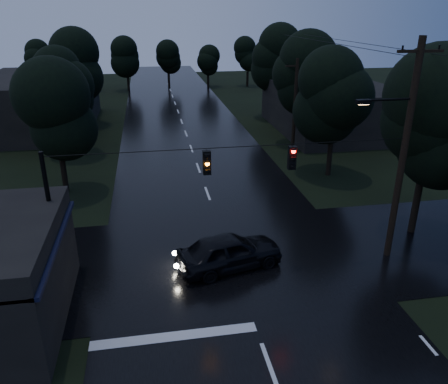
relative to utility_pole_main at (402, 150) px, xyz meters
name	(u,v)px	position (x,y,z in m)	size (l,w,h in m)	color
main_road	(191,149)	(-7.41, 19.00, -5.26)	(12.00, 120.00, 0.02)	black
cross_street	(231,258)	(-7.41, 1.00, -5.26)	(60.00, 9.00, 0.02)	black
building_far_right	(331,108)	(6.59, 23.00, -3.06)	(10.00, 14.00, 4.40)	black
building_far_left	(39,102)	(-21.41, 29.00, -2.76)	(10.00, 16.00, 5.00)	black
utility_pole_main	(402,150)	(0.00, 0.00, 0.00)	(3.50, 0.30, 10.00)	black
utility_pole_far	(295,105)	(0.89, 17.00, -1.38)	(2.00, 0.30, 7.50)	black
anchor_pole_left	(53,223)	(-14.91, 0.00, -2.26)	(0.18, 0.18, 6.00)	black
span_signals	(249,159)	(-6.85, -0.01, -0.01)	(15.00, 0.37, 1.12)	black
tree_corner_near	(431,121)	(2.59, 2.00, 0.74)	(4.48, 4.48, 9.44)	black
tree_left_a	(55,111)	(-16.41, 11.00, -0.02)	(3.92, 3.92, 8.26)	black
tree_left_b	(65,85)	(-17.01, 19.00, 0.36)	(4.20, 4.20, 8.85)	black
tree_left_c	(74,65)	(-17.61, 29.00, 0.74)	(4.48, 4.48, 9.44)	black
tree_right_a	(335,96)	(1.59, 11.00, 0.36)	(4.20, 4.20, 8.85)	black
tree_right_b	(304,74)	(2.19, 19.00, 0.74)	(4.48, 4.48, 9.44)	black
tree_right_c	(277,57)	(2.79, 29.00, 1.11)	(4.76, 4.76, 10.03)	black
car	(230,251)	(-7.61, 0.24, -4.43)	(1.95, 4.84, 1.65)	black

